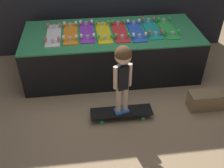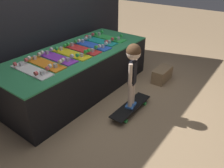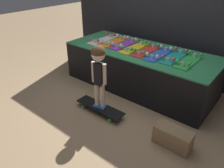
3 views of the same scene
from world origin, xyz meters
The scene contains 14 objects.
ground_plane centered at (0.00, 0.00, 0.00)m, with size 16.00×16.00×0.00m, color #9E7F5B.
back_wall centered at (0.00, 1.41, 1.22)m, with size 4.10×0.10×2.44m.
display_rack centered at (0.00, 0.70, 0.33)m, with size 2.50×1.02×0.67m.
skateboard_white_on_rack centered at (-0.81, 0.68, 0.69)m, with size 0.20×0.66×0.09m.
skateboard_orange_on_rack centered at (-0.58, 0.71, 0.69)m, with size 0.20×0.66×0.09m.
skateboard_purple_on_rack centered at (-0.35, 0.72, 0.69)m, with size 0.20×0.66×0.09m.
skateboard_yellow_on_rack centered at (-0.12, 0.68, 0.69)m, with size 0.20×0.66×0.09m.
skateboard_red_on_rack centered at (0.12, 0.68, 0.69)m, with size 0.20×0.66×0.09m.
skateboard_blue_on_rack centered at (0.35, 0.67, 0.69)m, with size 0.20×0.66×0.09m.
skateboard_teal_on_rack centered at (0.58, 0.72, 0.69)m, with size 0.20×0.66×0.09m.
skateboard_green_on_rack centered at (0.81, 0.69, 0.69)m, with size 0.20×0.66×0.09m.
skateboard_on_floor centered at (0.00, -0.32, 0.08)m, with size 0.77×0.21×0.09m.
child centered at (0.00, -0.32, 0.73)m, with size 0.22×0.19×0.92m.
storage_box centered at (1.10, -0.27, 0.12)m, with size 0.44×0.21×0.23m.
Camera 2 is at (-2.18, -1.62, 1.90)m, focal length 35.00 mm.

